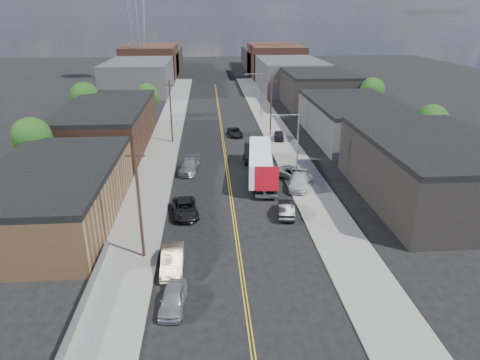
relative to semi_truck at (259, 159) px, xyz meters
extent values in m
plane|color=black|center=(-3.87, 31.41, -2.31)|extent=(260.00, 260.00, 0.00)
cube|color=gold|center=(-3.87, 16.41, -2.31)|extent=(0.32, 120.00, 0.01)
cube|color=slate|center=(-13.37, 16.41, -2.24)|extent=(5.00, 140.00, 0.15)
cube|color=slate|center=(5.63, 16.41, -2.24)|extent=(5.00, 140.00, 0.15)
cube|color=olive|center=(-21.87, -10.59, 0.19)|extent=(12.00, 22.00, 5.00)
cube|color=black|center=(-21.87, -10.59, 2.99)|extent=(12.00, 22.00, 0.60)
cube|color=#46281C|center=(-21.87, 15.41, 0.69)|extent=(12.00, 26.00, 6.00)
cube|color=black|center=(-21.87, 15.41, 3.99)|extent=(12.00, 26.00, 0.60)
cube|color=black|center=(18.13, -8.59, 0.94)|extent=(14.00, 22.00, 6.50)
cube|color=black|center=(18.13, -8.59, 4.49)|extent=(14.00, 22.00, 0.60)
cube|color=navy|center=(11.33, -8.59, 1.29)|extent=(0.30, 20.00, 0.80)
cube|color=#313134|center=(18.13, 17.41, 0.44)|extent=(14.00, 24.00, 5.50)
cube|color=black|center=(18.13, 17.41, 3.49)|extent=(14.00, 24.00, 0.60)
cube|color=black|center=(18.13, 43.41, 1.19)|extent=(14.00, 22.00, 7.00)
cube|color=black|center=(18.13, 43.41, 4.99)|extent=(14.00, 22.00, 0.60)
cube|color=#313134|center=(-23.87, 66.41, 1.69)|extent=(16.00, 30.00, 8.00)
cube|color=#313134|center=(16.13, 66.41, 1.69)|extent=(16.00, 30.00, 8.00)
cube|color=#46281C|center=(-23.87, 91.41, 2.69)|extent=(16.00, 26.00, 10.00)
cube|color=#46281C|center=(16.13, 91.41, 2.69)|extent=(16.00, 26.00, 10.00)
cube|color=black|center=(-23.87, 111.41, 1.19)|extent=(16.00, 40.00, 7.00)
cube|color=black|center=(16.13, 111.41, 1.19)|extent=(16.00, 40.00, 7.00)
cylinder|color=gray|center=(-25.87, 81.41, 12.69)|extent=(0.80, 0.80, 30.00)
cylinder|color=gray|center=(-27.63, 79.65, 12.69)|extent=(1.94, 1.94, 29.98)
cylinder|color=gray|center=(-24.11, 79.65, 12.69)|extent=(1.94, 1.94, 29.98)
cylinder|color=gray|center=(-27.63, 83.17, 12.69)|extent=(1.94, 1.94, 29.98)
cylinder|color=gray|center=(-24.11, 83.17, 12.69)|extent=(1.94, 1.94, 29.98)
cylinder|color=gray|center=(4.13, -3.59, 2.19)|extent=(0.18, 0.18, 9.00)
cylinder|color=gray|center=(2.63, -3.59, 6.49)|extent=(3.00, 0.12, 0.12)
cube|color=gray|center=(1.13, -3.59, 6.39)|extent=(0.60, 0.25, 0.18)
cylinder|color=gray|center=(4.13, 31.41, 2.19)|extent=(0.18, 0.18, 9.00)
cylinder|color=gray|center=(2.63, 31.41, 6.49)|extent=(3.00, 0.12, 0.12)
cube|color=gray|center=(1.13, 31.41, 6.39)|extent=(0.60, 0.25, 0.18)
cylinder|color=black|center=(-12.07, -18.59, 2.69)|extent=(0.26, 0.26, 10.00)
cube|color=black|center=(-12.07, -18.59, 6.89)|extent=(1.60, 0.12, 0.12)
cylinder|color=black|center=(-12.07, 16.41, 2.69)|extent=(0.26, 0.26, 10.00)
cube|color=black|center=(-12.07, 16.41, 6.89)|extent=(1.60, 0.12, 0.12)
cylinder|color=black|center=(4.33, 19.41, 2.69)|extent=(0.26, 0.26, 10.00)
cube|color=black|center=(4.33, 19.41, 6.89)|extent=(1.60, 0.12, 0.12)
cube|color=slate|center=(-15.37, -25.09, -1.71)|extent=(0.02, 16.00, 1.20)
cube|color=slate|center=(-15.37, -25.09, -1.11)|extent=(0.05, 16.00, 0.05)
cylinder|color=black|center=(-27.87, 1.41, -0.19)|extent=(0.36, 0.36, 4.25)
sphere|color=#12340E|center=(-27.87, 1.41, 3.21)|extent=(4.76, 4.76, 4.76)
sphere|color=#12340E|center=(-27.27, 1.71, 2.36)|extent=(3.74, 3.74, 3.74)
sphere|color=#12340E|center=(-28.37, 1.01, 2.62)|extent=(3.40, 3.40, 3.40)
cylinder|color=black|center=(-27.87, 26.41, -0.06)|extent=(0.36, 0.36, 4.50)
sphere|color=#12340E|center=(-27.87, 26.41, 3.54)|extent=(5.04, 5.04, 5.04)
sphere|color=#12340E|center=(-27.27, 26.71, 2.64)|extent=(3.96, 3.96, 3.96)
sphere|color=#12340E|center=(-28.37, 26.01, 2.91)|extent=(3.60, 3.60, 3.60)
cylinder|color=black|center=(-17.87, 33.41, -0.44)|extent=(0.36, 0.36, 3.75)
sphere|color=#12340E|center=(-17.87, 33.41, 2.56)|extent=(4.20, 4.20, 4.20)
sphere|color=#12340E|center=(-17.27, 33.71, 1.81)|extent=(3.30, 3.30, 3.30)
sphere|color=#12340E|center=(-18.37, 33.01, 2.04)|extent=(3.00, 3.00, 3.00)
cylinder|color=black|center=(26.13, 7.41, -0.31)|extent=(0.36, 0.36, 4.00)
sphere|color=#12340E|center=(26.13, 7.41, 2.89)|extent=(4.48, 4.48, 4.48)
sphere|color=#12340E|center=(26.73, 7.71, 2.09)|extent=(3.52, 3.52, 3.52)
sphere|color=#12340E|center=(25.63, 7.01, 2.33)|extent=(3.20, 3.20, 3.20)
cylinder|color=black|center=(26.13, 31.41, -0.19)|extent=(0.36, 0.36, 4.25)
sphere|color=#12340E|center=(26.13, 31.41, 3.21)|extent=(4.76, 4.76, 4.76)
sphere|color=#12340E|center=(26.73, 31.71, 2.36)|extent=(3.74, 3.74, 3.74)
sphere|color=#12340E|center=(25.63, 31.01, 2.62)|extent=(3.40, 3.40, 3.40)
cube|color=white|center=(0.00, -1.56, 0.32)|extent=(3.89, 12.36, 2.83)
cube|color=#B50D19|center=(0.00, -7.63, 0.32)|extent=(2.65, 0.40, 2.85)
cube|color=gray|center=(0.00, -7.63, -1.75)|extent=(2.55, 0.86, 0.25)
cube|color=black|center=(0.00, 5.93, -0.74)|extent=(2.86, 3.49, 3.14)
cylinder|color=black|center=(0.00, -6.23, -1.81)|extent=(2.72, 1.28, 1.01)
cylinder|color=black|center=(0.00, 5.93, -1.81)|extent=(2.62, 1.27, 1.01)
imported|color=#B4B6BA|center=(-9.08, -25.59, -1.59)|extent=(2.07, 4.37, 1.44)
imported|color=tan|center=(-9.48, -20.59, -1.49)|extent=(1.81, 4.99, 1.64)
imported|color=black|center=(-8.87, -10.57, -1.57)|extent=(3.19, 5.66, 1.49)
imported|color=gray|center=(-8.87, 2.46, -1.49)|extent=(2.99, 5.91, 1.64)
imported|color=black|center=(1.55, -11.43, -1.56)|extent=(2.15, 4.74, 1.51)
imported|color=#A0A1A5|center=(4.33, -1.64, -1.43)|extent=(4.73, 5.77, 1.46)
imported|color=silver|center=(4.33, -4.40, -1.39)|extent=(3.34, 5.68, 1.54)
imported|color=black|center=(5.31, 16.32, -1.49)|extent=(2.09, 4.14, 1.35)
imported|color=black|center=(-1.71, 19.59, -1.66)|extent=(2.69, 4.91, 1.30)
camera|label=1|loc=(-6.26, -51.00, 17.36)|focal=32.00mm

